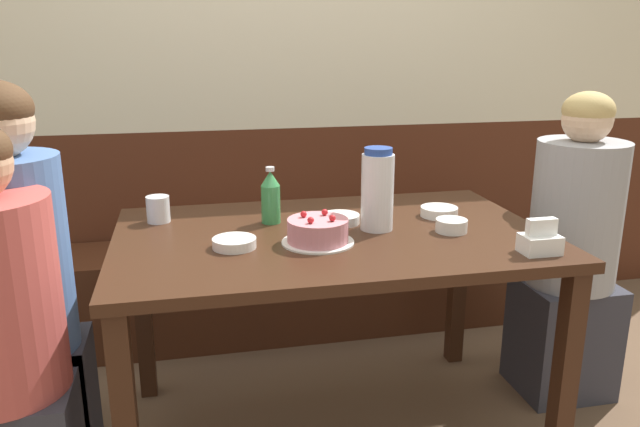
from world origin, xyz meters
name	(u,v)px	position (x,y,z in m)	size (l,w,h in m)	color
back_wall	(279,60)	(0.00, 1.05, 1.25)	(4.80, 0.04, 2.50)	#4C2314
bench_seat	(290,286)	(0.00, 0.83, 0.22)	(2.03, 0.38, 0.44)	#472314
dining_table	(331,258)	(0.00, 0.00, 0.65)	(1.38, 0.88, 0.74)	#381E11
birthday_cake	(318,231)	(-0.07, -0.10, 0.78)	(0.22, 0.22, 0.10)	white
water_pitcher	(378,190)	(0.15, 0.00, 0.88)	(0.11, 0.11, 0.27)	white
soju_bottle	(271,197)	(-0.18, 0.15, 0.83)	(0.06, 0.06, 0.19)	#388E4C
napkin_holder	(540,241)	(0.55, -0.33, 0.78)	(0.11, 0.08, 0.11)	white
bowl_soup_white	(451,226)	(0.38, -0.08, 0.76)	(0.10, 0.10, 0.04)	white
bowl_rice_small	(439,212)	(0.41, 0.10, 0.76)	(0.13, 0.13, 0.03)	white
bowl_side_dish	(234,243)	(-0.32, -0.09, 0.76)	(0.13, 0.13, 0.03)	white
bowl_sauce_shallow	(340,219)	(0.05, 0.09, 0.76)	(0.13, 0.13, 0.03)	white
glass_water_tall	(158,209)	(-0.55, 0.24, 0.79)	(0.08, 0.08, 0.09)	silver
person_teal_shirt	(20,303)	(-0.95, -0.03, 0.60)	(0.34, 0.31, 1.24)	#33333D
person_pale_blue_shirt	(1,353)	(-0.95, -0.26, 0.56)	(0.34, 0.34, 1.16)	#33333D
person_grey_tee	(571,258)	(0.95, 0.08, 0.55)	(0.34, 0.32, 1.17)	#33333D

